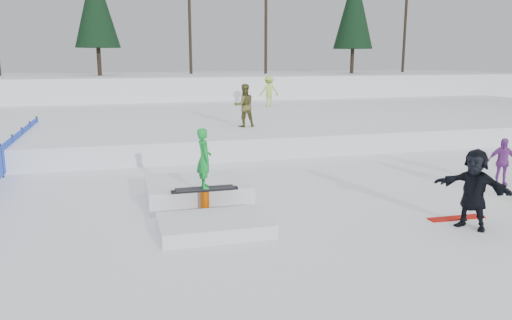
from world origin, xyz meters
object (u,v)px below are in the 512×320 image
object	(u,v)px
safety_fence	(2,161)
walker_ygreen	(269,91)
walker_olive	(244,105)
spectator_dark	(474,189)
jib_rail_feature	(201,197)
spectator_purple	(502,162)

from	to	relation	value
safety_fence	walker_ygreen	bearing A→B (deg)	44.09
walker_olive	spectator_dark	size ratio (longest dim) A/B	1.02
walker_ygreen	spectator_dark	xyz separation A→B (m)	(-1.43, -20.04, -0.83)
walker_olive	walker_ygreen	bearing A→B (deg)	-114.57
walker_ygreen	jib_rail_feature	xyz separation A→B (m)	(-6.97, -16.98, -1.42)
spectator_purple	safety_fence	bearing A→B (deg)	-177.57
safety_fence	spectator_dark	distance (m)	13.61
spectator_purple	spectator_dark	bearing A→B (deg)	-117.35
walker_ygreen	spectator_purple	world-z (taller)	walker_ygreen
safety_fence	walker_olive	xyz separation A→B (m)	(8.81, 3.75, 1.16)
safety_fence	jib_rail_feature	size ratio (longest dim) A/B	3.64
walker_ygreen	jib_rail_feature	world-z (taller)	walker_ygreen
spectator_dark	jib_rail_feature	size ratio (longest dim) A/B	0.41
walker_olive	spectator_purple	xyz separation A→B (m)	(5.64, -8.71, -1.00)
walker_olive	spectator_purple	distance (m)	10.43
safety_fence	spectator_purple	bearing A→B (deg)	-18.96
spectator_dark	jib_rail_feature	bearing A→B (deg)	-150.79
spectator_purple	spectator_dark	xyz separation A→B (m)	(-3.42, -3.00, 0.19)
walker_olive	jib_rail_feature	distance (m)	9.38
spectator_dark	jib_rail_feature	world-z (taller)	jib_rail_feature
walker_ygreen	spectator_purple	distance (m)	17.18
safety_fence	walker_ygreen	distance (m)	17.39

